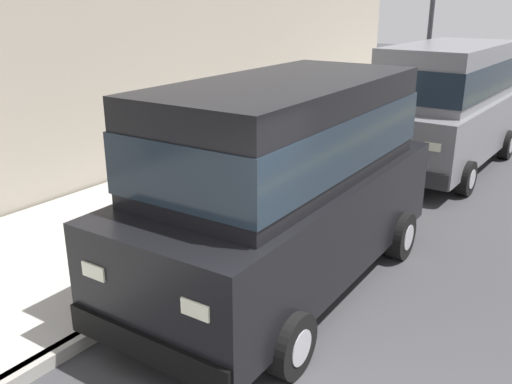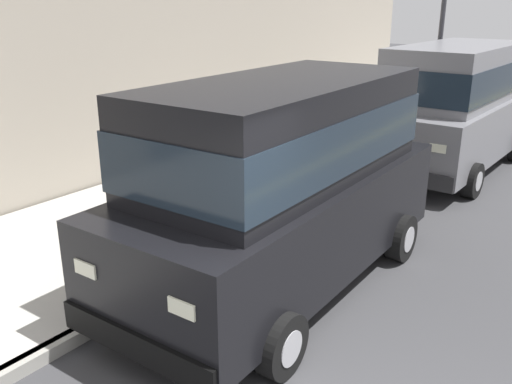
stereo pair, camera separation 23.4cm
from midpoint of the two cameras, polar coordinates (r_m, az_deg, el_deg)
name	(u,v)px [view 1 (the left image)]	position (r m, az deg, el deg)	size (l,w,h in m)	color
curb	(80,341)	(6.10, -18.87, -14.37)	(0.16, 64.00, 0.14)	gray
car_black_van	(286,176)	(6.43, 2.08, 1.62)	(2.21, 4.94, 2.52)	black
car_grey_van	(447,101)	(11.92, 18.58, 8.91)	(2.23, 4.95, 2.52)	slate
dog_tan	(220,186)	(9.13, -4.46, 0.62)	(0.65, 0.49, 0.49)	tan
street_lamp	(431,18)	(14.89, 17.22, 16.82)	(0.36, 0.36, 4.42)	#2D2D33
building_facade	(178,61)	(12.06, -8.59, 13.24)	(0.50, 20.00, 4.22)	#9E9384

